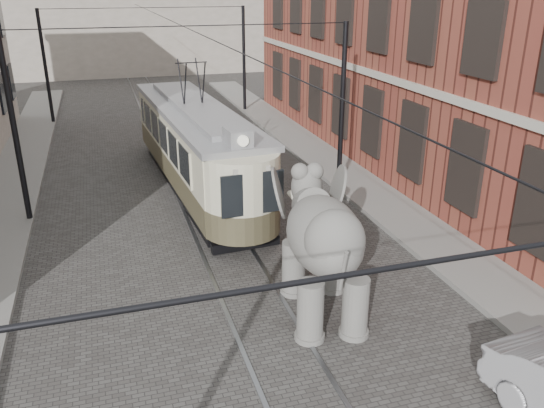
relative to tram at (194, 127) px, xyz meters
name	(u,v)px	position (x,y,z in m)	size (l,w,h in m)	color
ground	(245,286)	(-0.14, -7.64, -2.33)	(120.00, 120.00, 0.00)	#43403D
tram_rails	(245,286)	(-0.14, -7.64, -2.32)	(1.54, 80.00, 0.02)	slate
sidewalk_right	(449,252)	(5.86, -7.64, -2.26)	(2.00, 60.00, 0.15)	slate
brick_building	(445,14)	(10.86, 1.36, 3.67)	(8.00, 26.00, 12.00)	brown
catenary	(197,126)	(-0.34, -2.64, 0.67)	(11.00, 30.20, 6.00)	black
tram	(194,127)	(0.00, 0.00, 0.00)	(2.43, 11.75, 4.66)	beige
elephant	(324,253)	(1.28, -9.34, -0.79)	(2.78, 5.05, 3.09)	slate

